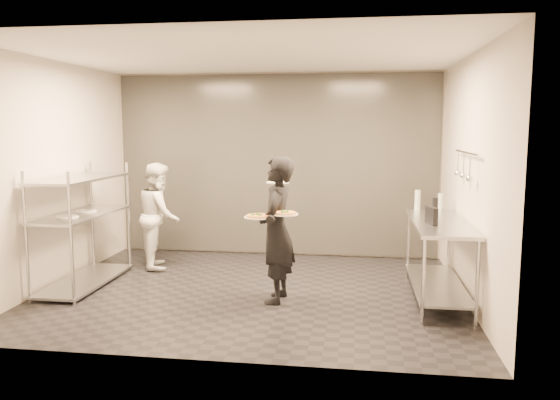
# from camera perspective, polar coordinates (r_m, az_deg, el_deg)

# --- Properties ---
(room_shell) EXTENTS (5.00, 4.00, 2.80)m
(room_shell) POSITION_cam_1_polar(r_m,az_deg,el_deg) (7.61, -1.34, 3.26)
(room_shell) COLOR black
(room_shell) RESTS_ON ground
(pass_rack) EXTENTS (0.60, 1.60, 1.50)m
(pass_rack) POSITION_cam_1_polar(r_m,az_deg,el_deg) (7.26, -19.94, -2.43)
(pass_rack) COLOR #ACAFB3
(pass_rack) RESTS_ON ground
(prep_counter) EXTENTS (0.60, 1.80, 0.92)m
(prep_counter) POSITION_cam_1_polar(r_m,az_deg,el_deg) (6.51, 16.22, -4.68)
(prep_counter) COLOR #ACAFB3
(prep_counter) RESTS_ON ground
(utensil_rail) EXTENTS (0.07, 1.20, 0.31)m
(utensil_rail) POSITION_cam_1_polar(r_m,az_deg,el_deg) (6.43, 18.71, 3.36)
(utensil_rail) COLOR #ACAFB3
(utensil_rail) RESTS_ON room_shell
(waiter) EXTENTS (0.42, 0.62, 1.65)m
(waiter) POSITION_cam_1_polar(r_m,az_deg,el_deg) (6.16, -0.35, -3.15)
(waiter) COLOR black
(waiter) RESTS_ON ground
(chef) EXTENTS (0.76, 0.86, 1.49)m
(chef) POSITION_cam_1_polar(r_m,az_deg,el_deg) (7.90, -12.49, -1.56)
(chef) COLOR silver
(chef) RESTS_ON ground
(pizza_plate_near) EXTENTS (0.32, 0.32, 0.05)m
(pizza_plate_near) POSITION_cam_1_polar(r_m,az_deg,el_deg) (5.93, -2.22, -1.70)
(pizza_plate_near) COLOR white
(pizza_plate_near) RESTS_ON waiter
(pizza_plate_far) EXTENTS (0.29, 0.29, 0.05)m
(pizza_plate_far) POSITION_cam_1_polar(r_m,az_deg,el_deg) (5.94, 0.53, -1.40)
(pizza_plate_far) COLOR white
(pizza_plate_far) RESTS_ON waiter
(salad_plate) EXTENTS (0.27, 0.27, 0.07)m
(salad_plate) POSITION_cam_1_polar(r_m,az_deg,el_deg) (6.41, -0.23, 2.03)
(salad_plate) COLOR white
(salad_plate) RESTS_ON waiter
(pos_monitor) EXTENTS (0.11, 0.27, 0.19)m
(pos_monitor) POSITION_cam_1_polar(r_m,az_deg,el_deg) (6.21, 15.54, -1.57)
(pos_monitor) COLOR black
(pos_monitor) RESTS_ON prep_counter
(bottle_green) EXTENTS (0.07, 0.07, 0.26)m
(bottle_green) POSITION_cam_1_polar(r_m,az_deg,el_deg) (7.20, 14.17, -0.01)
(bottle_green) COLOR #92A094
(bottle_green) RESTS_ON prep_counter
(bottle_clear) EXTENTS (0.07, 0.07, 0.22)m
(bottle_clear) POSITION_cam_1_polar(r_m,az_deg,el_deg) (7.24, 16.43, -0.21)
(bottle_clear) COLOR #92A094
(bottle_clear) RESTS_ON prep_counter
(bottle_dark) EXTENTS (0.07, 0.07, 0.24)m
(bottle_dark) POSITION_cam_1_polar(r_m,az_deg,el_deg) (6.71, 15.90, -0.73)
(bottle_dark) COLOR black
(bottle_dark) RESTS_ON prep_counter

